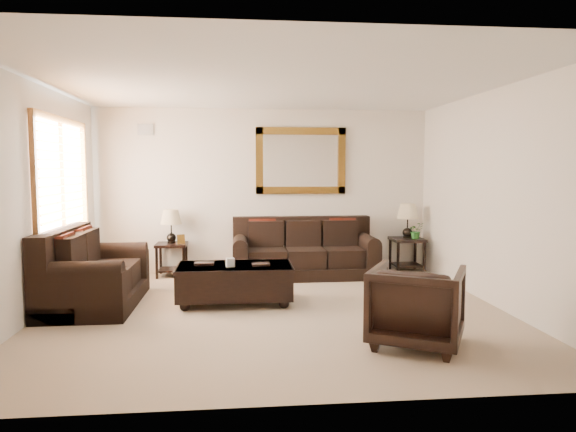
{
  "coord_description": "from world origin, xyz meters",
  "views": [
    {
      "loc": [
        -0.44,
        -6.04,
        1.7
      ],
      "look_at": [
        0.22,
        0.6,
        1.1
      ],
      "focal_mm": 32.0,
      "sensor_mm": 36.0,
      "label": 1
    }
  ],
  "objects": [
    {
      "name": "room",
      "position": [
        0.0,
        0.0,
        1.35
      ],
      "size": [
        5.51,
        5.01,
        2.71
      ],
      "color": "#A0856E",
      "rests_on": "ground"
    },
    {
      "name": "window",
      "position": [
        -2.7,
        0.9,
        1.55
      ],
      "size": [
        0.07,
        1.96,
        1.66
      ],
      "color": "white",
      "rests_on": "room"
    },
    {
      "name": "mirror",
      "position": [
        0.62,
        2.47,
        1.85
      ],
      "size": [
        1.5,
        0.06,
        1.1
      ],
      "color": "#4D280F",
      "rests_on": "room"
    },
    {
      "name": "air_vent",
      "position": [
        -1.9,
        2.48,
        2.35
      ],
      "size": [
        0.25,
        0.02,
        0.18
      ],
      "primitive_type": "cube",
      "color": "#999999",
      "rests_on": "room"
    },
    {
      "name": "sofa",
      "position": [
        0.62,
        2.05,
        0.34
      ],
      "size": [
        2.27,
        0.98,
        0.93
      ],
      "color": "black",
      "rests_on": "room"
    },
    {
      "name": "loveseat",
      "position": [
        -2.28,
        0.49,
        0.36
      ],
      "size": [
        1.03,
        1.73,
        0.97
      ],
      "rotation": [
        0.0,
        0.0,
        1.57
      ],
      "color": "black",
      "rests_on": "room"
    },
    {
      "name": "end_table_left",
      "position": [
        -1.49,
        2.22,
        0.7
      ],
      "size": [
        0.49,
        0.49,
        1.07
      ],
      "color": "black",
      "rests_on": "room"
    },
    {
      "name": "end_table_right",
      "position": [
        2.38,
        2.2,
        0.74
      ],
      "size": [
        0.52,
        0.52,
        1.14
      ],
      "color": "black",
      "rests_on": "room"
    },
    {
      "name": "coffee_table",
      "position": [
        -0.48,
        0.42,
        0.31
      ],
      "size": [
        1.46,
        0.79,
        0.62
      ],
      "rotation": [
        0.0,
        0.0,
        -0.01
      ],
      "color": "black",
      "rests_on": "room"
    },
    {
      "name": "armchair",
      "position": [
        1.28,
        -1.34,
        0.43
      ],
      "size": [
        1.11,
        1.08,
        0.86
      ],
      "primitive_type": "imported",
      "rotation": [
        0.0,
        0.0,
        2.64
      ],
      "color": "black",
      "rests_on": "floor"
    },
    {
      "name": "potted_plant",
      "position": [
        2.49,
        2.11,
        0.67
      ],
      "size": [
        0.29,
        0.31,
        0.21
      ],
      "primitive_type": "imported",
      "rotation": [
        0.0,
        0.0,
        0.17
      ],
      "color": "#1F531C",
      "rests_on": "end_table_right"
    }
  ]
}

